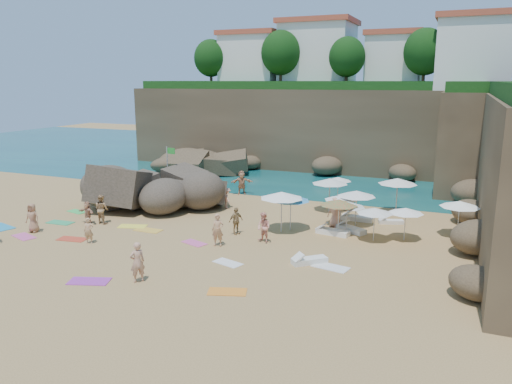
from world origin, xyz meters
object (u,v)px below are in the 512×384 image
at_px(person_stand_4, 335,212).
at_px(person_stand_5, 242,182).
at_px(parasol_1, 338,179).
at_px(person_stand_1, 102,209).
at_px(person_stand_2, 227,198).
at_px(flag_pole, 169,165).
at_px(person_stand_3, 236,221).
at_px(lounger_0, 342,208).
at_px(parasol_0, 357,194).
at_px(person_stand_6, 137,262).
at_px(person_stand_0, 89,231).
at_px(rock_outcrop, 164,205).
at_px(parasol_2, 330,181).

distance_m(person_stand_4, person_stand_5, 10.91).
xyz_separation_m(parasol_1, person_stand_4, (1.40, -6.59, -0.78)).
bearing_deg(person_stand_1, person_stand_2, -121.14).
height_order(flag_pole, person_stand_1, flag_pole).
xyz_separation_m(person_stand_3, person_stand_5, (-4.04, 9.83, 0.13)).
bearing_deg(parasol_1, person_stand_3, -109.26).
distance_m(parasol_1, person_stand_5, 7.69).
xyz_separation_m(lounger_0, person_stand_3, (-4.49, -8.04, 0.69)).
bearing_deg(person_stand_1, parasol_0, -149.33).
bearing_deg(person_stand_6, person_stand_3, -152.27).
bearing_deg(parasol_1, person_stand_0, -124.78).
xyz_separation_m(person_stand_1, person_stand_3, (8.81, 1.16, -0.12)).
xyz_separation_m(parasol_1, person_stand_5, (-7.64, -0.48, -0.77)).
relative_size(flag_pole, person_stand_4, 2.13).
xyz_separation_m(flag_pole, person_stand_4, (13.65, -2.81, -1.61)).
height_order(flag_pole, parasol_0, flag_pole).
relative_size(flag_pole, person_stand_0, 2.71).
height_order(rock_outcrop, person_stand_1, person_stand_1).
distance_m(person_stand_5, person_stand_6, 18.23).
distance_m(person_stand_0, person_stand_3, 8.28).
bearing_deg(person_stand_0, parasol_1, 33.93).
bearing_deg(person_stand_0, person_stand_2, 48.64).
distance_m(parasol_0, person_stand_4, 1.78).
distance_m(person_stand_2, person_stand_4, 8.31).
bearing_deg(parasol_0, person_stand_4, -145.93).
relative_size(person_stand_1, person_stand_2, 1.26).
distance_m(parasol_0, person_stand_6, 14.61).
bearing_deg(lounger_0, parasol_1, 119.54).
xyz_separation_m(flag_pole, person_stand_0, (1.84, -11.23, -1.81)).
bearing_deg(person_stand_1, person_stand_0, 129.45).
xyz_separation_m(rock_outcrop, person_stand_3, (7.77, -4.36, 0.81)).
distance_m(lounger_0, person_stand_5, 8.76).
height_order(person_stand_0, person_stand_5, person_stand_5).
height_order(person_stand_0, person_stand_1, person_stand_1).
xyz_separation_m(parasol_0, lounger_0, (-1.65, 3.55, -1.93)).
distance_m(person_stand_3, person_stand_4, 6.23).
distance_m(flag_pole, person_stand_6, 16.61).
distance_m(rock_outcrop, person_stand_1, 5.70).
distance_m(lounger_0, person_stand_1, 16.20).
bearing_deg(parasol_2, parasol_1, 92.70).
bearing_deg(person_stand_6, person_stand_5, -135.39).
height_order(rock_outcrop, person_stand_0, rock_outcrop).
relative_size(person_stand_1, person_stand_6, 0.99).
distance_m(person_stand_4, person_stand_6, 13.34).
distance_m(rock_outcrop, person_stand_5, 6.69).
distance_m(person_stand_2, person_stand_5, 4.59).
bearing_deg(parasol_2, person_stand_4, -70.43).
height_order(flag_pole, parasol_2, flag_pole).
distance_m(flag_pole, person_stand_3, 10.98).
distance_m(lounger_0, person_stand_2, 8.14).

